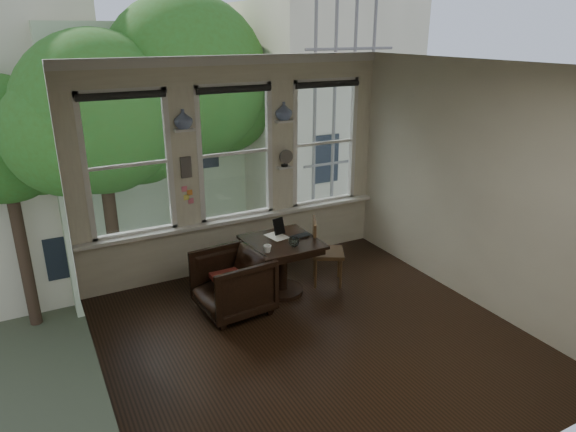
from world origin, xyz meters
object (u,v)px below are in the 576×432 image
table (282,267)px  mug (267,249)px  armchair_left (233,283)px  laptop (302,237)px  side_chair_right (328,252)px

table → mug: 0.58m
mug → table: bearing=36.7°
armchair_left → laptop: (1.03, 0.09, 0.38)m
armchair_left → laptop: size_ratio=2.90×
table → laptop: laptop is taller
side_chair_right → mug: size_ratio=9.47×
side_chair_right → mug: (-1.01, -0.21, 0.34)m
armchair_left → laptop: bearing=90.9°
table → laptop: (0.27, -0.05, 0.39)m
laptop → mug: size_ratio=3.00×
armchair_left → table: bearing=96.1°
armchair_left → side_chair_right: bearing=89.9°
armchair_left → mug: bearing=72.4°
side_chair_right → laptop: 0.51m
table → laptop: 0.47m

